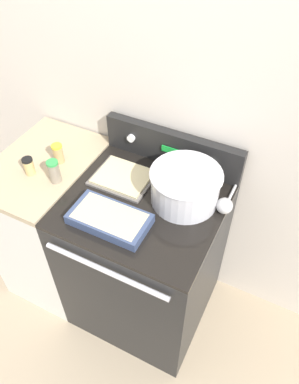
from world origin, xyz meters
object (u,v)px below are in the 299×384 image
(mixing_bowl, at_px, (185,185))
(ladle, at_px, (225,204))
(spice_jar_green_cap, at_px, (54,171))
(baking_tray, at_px, (123,177))
(spice_jar_yellow_cap, at_px, (58,153))
(spice_jar_black_cap, at_px, (29,166))
(casserole_dish, at_px, (110,218))

(mixing_bowl, relative_size, ladle, 1.06)
(spice_jar_green_cap, bearing_deg, baking_tray, 31.09)
(spice_jar_yellow_cap, relative_size, spice_jar_black_cap, 1.13)
(baking_tray, height_order, spice_jar_yellow_cap, spice_jar_yellow_cap)
(spice_jar_green_cap, xyz_separation_m, spice_jar_black_cap, (-0.15, -0.01, -0.01))
(baking_tray, bearing_deg, ladle, 3.76)
(casserole_dish, distance_m, ladle, 0.52)
(ladle, height_order, spice_jar_yellow_cap, spice_jar_yellow_cap)
(ladle, xyz_separation_m, spice_jar_yellow_cap, (-0.86, -0.08, 0.03))
(casserole_dish, bearing_deg, spice_jar_green_cap, 164.46)
(spice_jar_yellow_cap, bearing_deg, spice_jar_green_cap, -60.29)
(casserole_dish, bearing_deg, baking_tray, 107.66)
(ladle, distance_m, spice_jar_green_cap, 0.81)
(mixing_bowl, distance_m, ladle, 0.20)
(spice_jar_green_cap, relative_size, spice_jar_yellow_cap, 1.16)
(mixing_bowl, bearing_deg, spice_jar_green_cap, -163.95)
(baking_tray, bearing_deg, spice_jar_black_cap, -156.99)
(ladle, distance_m, spice_jar_black_cap, 0.95)
(mixing_bowl, bearing_deg, baking_tray, -179.04)
(casserole_dish, relative_size, baking_tray, 1.22)
(mixing_bowl, height_order, ladle, mixing_bowl)
(baking_tray, distance_m, spice_jar_black_cap, 0.46)
(baking_tray, height_order, spice_jar_black_cap, spice_jar_black_cap)
(spice_jar_yellow_cap, bearing_deg, ladle, 5.02)
(ladle, relative_size, spice_jar_green_cap, 2.55)
(mixing_bowl, bearing_deg, spice_jar_black_cap, -166.06)
(mixing_bowl, height_order, spice_jar_yellow_cap, mixing_bowl)
(ladle, distance_m, spice_jar_yellow_cap, 0.86)
(casserole_dish, relative_size, ladle, 1.14)
(casserole_dish, relative_size, spice_jar_black_cap, 3.79)
(spice_jar_green_cap, bearing_deg, ladle, 14.30)
(mixing_bowl, distance_m, spice_jar_black_cap, 0.77)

